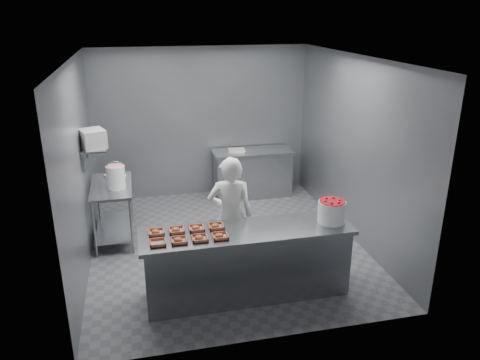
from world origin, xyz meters
name	(u,v)px	position (x,y,z in m)	size (l,w,h in m)	color
floor	(226,244)	(0.00, 0.00, 0.00)	(4.50, 4.50, 0.00)	#4C4C51
ceiling	(224,58)	(0.00, 0.00, 2.80)	(4.50, 4.50, 0.00)	white
wall_back	(202,123)	(0.00, 2.25, 1.40)	(4.00, 0.04, 2.80)	slate
wall_left	(80,168)	(-2.00, 0.00, 1.40)	(0.04, 4.50, 2.80)	slate
wall_right	(353,149)	(2.00, 0.00, 1.40)	(0.04, 4.50, 2.80)	slate
service_counter	(247,262)	(0.00, -1.35, 0.45)	(2.60, 0.70, 0.90)	slate
prep_table	(113,204)	(-1.65, 0.60, 0.59)	(0.60, 1.20, 0.90)	slate
back_counter	(252,173)	(0.90, 1.90, 0.45)	(1.50, 0.60, 0.90)	slate
wall_shelf	(95,144)	(-1.82, 0.60, 1.55)	(0.35, 0.90, 0.03)	slate
tray_0	(158,243)	(-1.08, -1.48, 0.92)	(0.19, 0.18, 0.04)	tan
tray_1	(179,240)	(-0.84, -1.48, 0.92)	(0.19, 0.18, 0.06)	tan
tray_2	(199,238)	(-0.60, -1.48, 0.92)	(0.19, 0.18, 0.06)	tan
tray_3	(220,236)	(-0.36, -1.48, 0.92)	(0.19, 0.18, 0.06)	tan
tray_4	(156,232)	(-1.08, -1.22, 0.92)	(0.19, 0.18, 0.06)	tan
tray_5	(176,230)	(-0.84, -1.22, 0.92)	(0.19, 0.18, 0.06)	tan
tray_6	(196,228)	(-0.60, -1.22, 0.92)	(0.19, 0.18, 0.06)	tan
tray_7	(216,226)	(-0.36, -1.22, 0.92)	(0.19, 0.18, 0.06)	tan
worker	(230,216)	(-0.08, -0.75, 0.82)	(0.60, 0.39, 1.65)	white
strawberry_tub	(332,211)	(1.08, -1.37, 1.05)	(0.34, 0.34, 0.28)	white
glaze_bucket	(116,176)	(-1.56, 0.46, 1.08)	(0.29, 0.27, 0.42)	white
bucket_lid	(116,176)	(-1.58, 0.97, 0.91)	(0.31, 0.31, 0.02)	white
rag	(108,175)	(-1.70, 1.04, 0.91)	(0.13, 0.11, 0.02)	#CCB28C
appliance	(93,139)	(-1.82, 0.36, 1.70)	(0.31, 0.35, 0.26)	gray
paper_stack	(237,150)	(0.59, 1.90, 0.92)	(0.30, 0.22, 0.05)	silver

